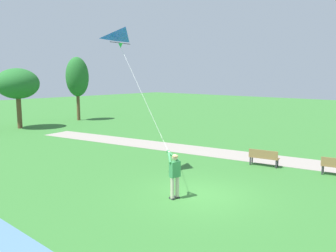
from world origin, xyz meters
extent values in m
plane|color=#33702D|center=(0.00, 0.00, 0.00)|extent=(120.00, 120.00, 0.00)
cube|color=gray|center=(7.15, 2.00, 0.01)|extent=(8.23, 31.90, 0.02)
cube|color=#232328|center=(-1.06, 0.50, 0.03)|extent=(0.15, 0.26, 0.06)
cylinder|color=beige|center=(-1.06, 0.48, 0.45)|extent=(0.14, 0.14, 0.82)
cube|color=#232328|center=(-0.82, 0.46, 0.03)|extent=(0.15, 0.26, 0.06)
cylinder|color=beige|center=(-0.82, 0.44, 0.45)|extent=(0.14, 0.14, 0.82)
cube|color=#38894C|center=(-0.94, 0.46, 1.16)|extent=(0.43, 0.29, 0.60)
sphere|color=#DBB28E|center=(-0.94, 0.46, 1.62)|extent=(0.22, 0.22, 0.22)
ellipsoid|color=tan|center=(-0.94, 0.44, 1.66)|extent=(0.26, 0.26, 0.13)
cylinder|color=#38894C|center=(-0.99, 0.69, 1.61)|extent=(0.42, 0.49, 0.43)
cylinder|color=#38894C|center=(-0.82, 0.66, 1.61)|extent=(0.27, 0.56, 0.43)
sphere|color=#DBB28E|center=(-0.88, 0.83, 1.74)|extent=(0.10, 0.10, 0.10)
pyramid|color=blue|center=(-0.21, 3.94, 6.35)|extent=(1.61, 0.93, 0.60)
cone|color=green|center=(-0.27, 4.24, 5.97)|extent=(0.24, 0.24, 0.22)
cylinder|color=black|center=(-0.27, 4.24, 6.08)|extent=(1.41, 0.31, 0.02)
cylinder|color=silver|center=(-0.57, 2.53, 3.83)|extent=(0.61, 3.42, 4.18)
cube|color=#2D2D33|center=(6.53, -2.52, 0.23)|extent=(0.07, 0.07, 0.45)
cube|color=#2D2D33|center=(6.22, -2.58, 0.23)|extent=(0.07, 0.07, 0.45)
cube|color=olive|center=(5.86, 0.23, 0.45)|extent=(0.71, 1.56, 0.05)
cube|color=olive|center=(5.67, 0.20, 0.68)|extent=(0.31, 1.48, 0.40)
cube|color=#2D2D33|center=(5.89, 0.92, 0.23)|extent=(0.07, 0.07, 0.45)
cube|color=#2D2D33|center=(5.58, 0.86, 0.23)|extent=(0.07, 0.07, 0.45)
cube|color=#2D2D33|center=(6.14, -0.40, 0.23)|extent=(0.07, 0.07, 0.45)
cube|color=#2D2D33|center=(5.82, -0.46, 0.23)|extent=(0.07, 0.07, 0.45)
cylinder|color=brown|center=(3.50, 22.50, 1.51)|extent=(0.41, 0.41, 3.02)
ellipsoid|color=#236628|center=(3.50, 22.50, 3.95)|extent=(3.70, 3.62, 2.67)
cylinder|color=brown|center=(10.27, 23.49, 1.55)|extent=(0.33, 0.33, 3.09)
ellipsoid|color=#236628|center=(10.27, 23.49, 4.51)|extent=(2.42, 2.11, 4.05)
camera|label=1|loc=(-10.71, -8.00, 4.67)|focal=37.72mm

